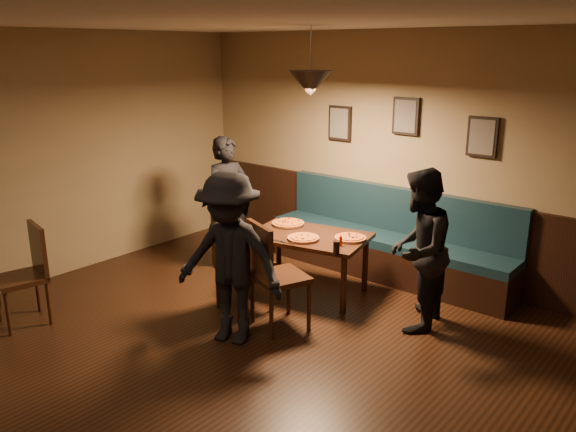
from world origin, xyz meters
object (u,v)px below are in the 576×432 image
object	(u,v)px
tabasco_bottle	(341,240)
cafe_chair_far	(20,277)
diner_right	(418,250)
diner_front	(230,259)
soda_glass	(336,248)
chair_near_right	(280,275)
dining_table	(309,264)
diner_left	(228,203)
booth_bench	(388,235)
chair_near_left	(244,261)

from	to	relation	value
tabasco_bottle	cafe_chair_far	xyz separation A→B (m)	(-2.13, -2.28, -0.24)
diner_right	cafe_chair_far	distance (m)	3.80
diner_front	soda_glass	xyz separation A→B (m)	(0.46, 0.99, -0.06)
chair_near_right	diner_front	size ratio (longest dim) A/B	0.67
dining_table	tabasco_bottle	size ratio (longest dim) A/B	10.03
dining_table	diner_left	size ratio (longest dim) A/B	0.77
booth_bench	chair_near_right	size ratio (longest dim) A/B	2.84
booth_bench	cafe_chair_far	distance (m)	3.92
diner_front	tabasco_bottle	xyz separation A→B (m)	(0.35, 1.22, -0.07)
diner_front	diner_left	bearing A→B (deg)	118.49
chair_near_left	soda_glass	bearing A→B (deg)	41.21
cafe_chair_far	diner_left	bearing A→B (deg)	-88.43
chair_near_left	tabasco_bottle	world-z (taller)	chair_near_left
chair_near_left	diner_right	distance (m)	1.72
tabasco_bottle	cafe_chair_far	bearing A→B (deg)	-133.12
dining_table	tabasco_bottle	distance (m)	0.62
booth_bench	diner_front	size ratio (longest dim) A/B	1.90
chair_near_left	soda_glass	world-z (taller)	chair_near_left
booth_bench	cafe_chair_far	world-z (taller)	booth_bench
booth_bench	diner_left	xyz separation A→B (m)	(-1.65, -0.95, 0.30)
diner_front	tabasco_bottle	size ratio (longest dim) A/B	12.81
tabasco_bottle	cafe_chair_far	distance (m)	3.13
diner_front	cafe_chair_far	world-z (taller)	diner_front
cafe_chair_far	dining_table	bearing A→B (deg)	-113.36
chair_near_left	cafe_chair_far	distance (m)	2.15
booth_bench	soda_glass	xyz separation A→B (m)	(0.17, -1.28, 0.23)
chair_near_right	diner_front	xyz separation A→B (m)	(-0.17, -0.49, 0.26)
chair_near_right	diner_left	bearing A→B (deg)	172.76
booth_bench	diner_front	distance (m)	2.31
chair_near_left	cafe_chair_far	size ratio (longest dim) A/B	1.08
diner_right	dining_table	bearing A→B (deg)	-101.72
chair_near_right	diner_right	bearing A→B (deg)	61.08
chair_near_left	tabasco_bottle	xyz separation A→B (m)	(0.70, 0.68, 0.20)
booth_bench	tabasco_bottle	size ratio (longest dim) A/B	24.35
soda_glass	cafe_chair_far	bearing A→B (deg)	-137.77
booth_bench	dining_table	size ratio (longest dim) A/B	2.43
soda_glass	cafe_chair_far	distance (m)	3.05
soda_glass	diner_right	bearing A→B (deg)	25.82
chair_near_left	tabasco_bottle	distance (m)	1.00
diner_left	diner_front	distance (m)	1.89
chair_near_right	diner_right	xyz separation A→B (m)	(0.99, 0.83, 0.25)
diner_left	diner_right	bearing A→B (deg)	-79.16
diner_left	diner_front	world-z (taller)	diner_left
diner_left	soda_glass	size ratio (longest dim) A/B	11.56
diner_left	tabasco_bottle	size ratio (longest dim) A/B	13.00
diner_left	cafe_chair_far	world-z (taller)	diner_left
diner_right	soda_glass	xyz separation A→B (m)	(-0.70, -0.34, -0.04)
diner_left	diner_front	bearing A→B (deg)	-123.37
chair_near_left	chair_near_right	world-z (taller)	chair_near_right
dining_table	soda_glass	distance (m)	0.78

